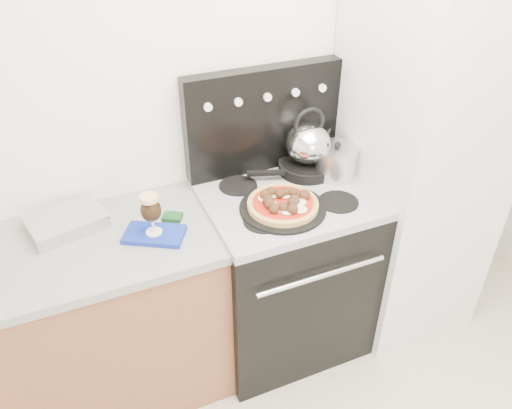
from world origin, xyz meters
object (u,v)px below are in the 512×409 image
pizza (283,203)px  stove_body (284,273)px  beer_glass (151,214)px  oven_mitt (154,234)px  stock_pot (336,162)px  fridge (417,161)px  tea_kettle (308,140)px  base_cabinet (56,338)px  pizza_pan (283,208)px  skillet (306,167)px

pizza → stove_body: bearing=54.8°
beer_glass → oven_mitt: bearing=0.0°
stove_body → beer_glass: 0.85m
beer_glass → stock_pot: (0.91, 0.10, -0.02)m
stove_body → oven_mitt: size_ratio=3.63×
stove_body → beer_glass: (-0.62, -0.04, 0.57)m
beer_glass → fridge: bearing=0.8°
pizza → tea_kettle: size_ratio=1.31×
base_cabinet → tea_kettle: bearing=5.5°
stock_pot → pizza_pan: bearing=-155.9°
beer_glass → pizza_pan: 0.56m
stove_body → base_cabinet: bearing=178.7°
tea_kettle → stock_pot: (0.11, -0.09, -0.10)m
fridge → skillet: size_ratio=6.92×
oven_mitt → pizza: size_ratio=0.79×
fridge → tea_kettle: fridge is taller
oven_mitt → skillet: (0.80, 0.19, 0.03)m
beer_glass → stove_body: bearing=4.0°
fridge → stock_pot: 0.43m
oven_mitt → pizza: 0.56m
oven_mitt → fridge: bearing=0.8°
oven_mitt → stock_pot: bearing=6.4°
beer_glass → stock_pot: size_ratio=0.94×
base_cabinet → stock_pot: size_ratio=7.41×
fridge → skillet: fridge is taller
tea_kettle → skillet: bearing=0.0°
fridge → oven_mitt: (-1.32, -0.02, -0.04)m
pizza → skillet: 0.35m
stove_body → pizza: 0.53m
stove_body → beer_glass: size_ratio=4.80×
base_cabinet → fridge: (1.80, -0.05, 0.52)m
skillet → stock_pot: size_ratio=1.40×
base_cabinet → oven_mitt: bearing=-8.2°
fridge → pizza: size_ratio=6.16×
stove_body → oven_mitt: 0.78m
stock_pot → stove_body: bearing=-168.3°
base_cabinet → oven_mitt: size_ratio=5.98×
beer_glass → stock_pot: bearing=6.4°
pizza → skillet: size_ratio=1.12×
fridge → skillet: (-0.52, 0.17, -0.01)m
base_cabinet → fridge: bearing=-1.6°
pizza → skillet: pizza is taller
oven_mitt → beer_glass: beer_glass is taller
oven_mitt → pizza_pan: (0.55, -0.06, 0.02)m
pizza_pan → pizza: pizza is taller
base_cabinet → stove_body: 1.11m
oven_mitt → pizza_pan: pizza_pan is taller
skillet → pizza: bearing=-134.9°
stove_body → tea_kettle: bearing=40.0°
tea_kettle → stock_pot: 0.17m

